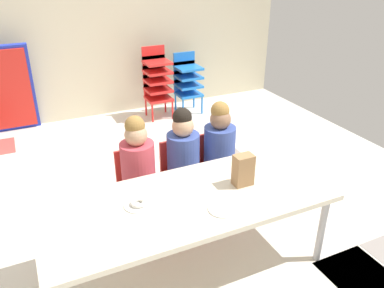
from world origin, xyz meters
TOP-DOWN VIEW (x-y plane):
  - ground_plane at (-0.00, -0.00)m, footprint 5.26×4.71m
  - back_wall at (0.00, 2.35)m, footprint 5.26×0.10m
  - craft_table at (-0.12, -0.78)m, footprint 1.88×0.78m
  - seated_child_near_camera at (-0.26, -0.16)m, footprint 0.32×0.31m
  - seated_child_middle_seat at (0.12, -0.16)m, footprint 0.32×0.31m
  - seated_child_far_right at (0.45, -0.16)m, footprint 0.32×0.32m
  - kid_chair_red_stack at (0.67, 1.93)m, footprint 0.32×0.30m
  - kid_chair_blue_stack at (1.10, 1.93)m, footprint 0.32×0.30m
  - paper_bag_brown at (0.29, -0.77)m, footprint 0.13×0.09m
  - paper_plate_near_edge at (-0.43, -0.72)m, footprint 0.18×0.18m
  - paper_plate_center_table at (0.03, -0.98)m, footprint 0.18×0.18m
  - donut_powdered_on_plate at (-0.43, -0.72)m, footprint 0.10×0.10m

SIDE VIEW (x-z plane):
  - ground_plane at x=0.00m, z-range -0.02..0.00m
  - kid_chair_blue_stack at x=1.10m, z-range 0.06..0.86m
  - craft_table at x=-0.12m, z-range 0.24..0.80m
  - kid_chair_red_stack at x=0.67m, z-range 0.06..0.98m
  - seated_child_near_camera at x=-0.26m, z-range 0.10..1.01m
  - seated_child_middle_seat at x=0.12m, z-range 0.10..1.01m
  - seated_child_far_right at x=0.45m, z-range 0.10..1.01m
  - paper_plate_near_edge at x=-0.43m, z-range 0.56..0.57m
  - paper_plate_center_table at x=0.03m, z-range 0.56..0.57m
  - donut_powdered_on_plate at x=-0.43m, z-range 0.57..0.60m
  - paper_bag_brown at x=0.29m, z-range 0.56..0.78m
  - back_wall at x=0.00m, z-range 0.00..2.59m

